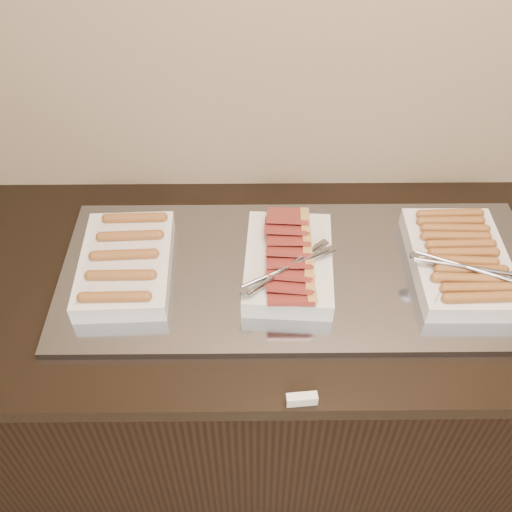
{
  "coord_description": "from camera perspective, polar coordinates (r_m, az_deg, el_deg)",
  "views": [
    {
      "loc": [
        -0.1,
        1.16,
        1.97
      ],
      "look_at": [
        -0.09,
        2.13,
        0.97
      ],
      "focal_mm": 40.0,
      "sensor_mm": 36.0,
      "label": 1
    }
  ],
  "objects": [
    {
      "name": "warming_tray",
      "position": [
        1.44,
        4.48,
        -1.64
      ],
      "size": [
        1.2,
        0.5,
        0.02
      ],
      "primitive_type": "cube",
      "color": "gray",
      "rests_on": "counter"
    },
    {
      "name": "counter",
      "position": [
        1.8,
        2.92,
        -11.54
      ],
      "size": [
        2.06,
        0.76,
        0.9
      ],
      "color": "black",
      "rests_on": "ground"
    },
    {
      "name": "dish_right",
      "position": [
        1.49,
        19.72,
        -0.4
      ],
      "size": [
        0.27,
        0.35,
        0.08
      ],
      "rotation": [
        0.0,
        0.0,
        -0.01
      ],
      "color": "silver",
      "rests_on": "warming_tray"
    },
    {
      "name": "dish_left",
      "position": [
        1.44,
        -12.87,
        -0.66
      ],
      "size": [
        0.23,
        0.34,
        0.07
      ],
      "rotation": [
        0.0,
        0.0,
        0.04
      ],
      "color": "silver",
      "rests_on": "warming_tray"
    },
    {
      "name": "label_holder",
      "position": [
        1.22,
        4.6,
        -14.08
      ],
      "size": [
        0.07,
        0.03,
        0.03
      ],
      "primitive_type": "cube",
      "rotation": [
        0.0,
        0.0,
        0.09
      ],
      "color": "silver",
      "rests_on": "counter"
    },
    {
      "name": "dish_center",
      "position": [
        1.4,
        3.24,
        -0.56
      ],
      "size": [
        0.25,
        0.34,
        0.09
      ],
      "rotation": [
        0.0,
        0.0,
        -0.07
      ],
      "color": "silver",
      "rests_on": "warming_tray"
    }
  ]
}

